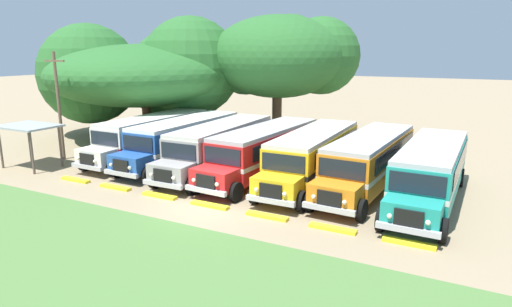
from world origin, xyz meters
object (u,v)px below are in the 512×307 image
object	(u,v)px
waiting_shelter	(29,129)
utility_pole	(59,103)
parked_bus_slot_2	(220,145)
parked_bus_slot_0	(153,134)
parked_bus_slot_3	(264,149)
parked_bus_slot_5	(369,159)
parked_bus_slot_4	(313,154)
parked_bus_slot_6	(431,170)
secondary_tree	(149,74)
parked_bus_slot_1	(184,139)
broad_shade_tree	(283,56)

from	to	relation	value
waiting_shelter	utility_pole	bearing A→B (deg)	90.85
parked_bus_slot_2	utility_pole	bearing A→B (deg)	-77.38
parked_bus_slot_0	parked_bus_slot_2	world-z (taller)	same
parked_bus_slot_3	parked_bus_slot_5	bearing A→B (deg)	96.77
parked_bus_slot_2	parked_bus_slot_5	bearing A→B (deg)	91.89
parked_bus_slot_4	parked_bus_slot_6	size ratio (longest dim) A/B	1.00
parked_bus_slot_3	parked_bus_slot_4	world-z (taller)	same
secondary_tree	utility_pole	bearing A→B (deg)	-86.74
parked_bus_slot_3	parked_bus_slot_5	size ratio (longest dim) A/B	1.00
parked_bus_slot_0	parked_bus_slot_3	bearing A→B (deg)	87.32
parked_bus_slot_3	parked_bus_slot_6	xyz separation A→B (m)	(9.27, -0.41, 0.00)
parked_bus_slot_0	parked_bus_slot_1	xyz separation A→B (m)	(2.82, -0.17, 0.00)
utility_pole	parked_bus_slot_6	bearing A→B (deg)	6.01
parked_bus_slot_2	broad_shade_tree	world-z (taller)	broad_shade_tree
waiting_shelter	parked_bus_slot_2	bearing A→B (deg)	25.16
broad_shade_tree	waiting_shelter	xyz separation A→B (m)	(-10.32, -15.85, -4.34)
parked_bus_slot_1	parked_bus_slot_3	xyz separation A→B (m)	(6.10, -0.35, 0.00)
parked_bus_slot_3	broad_shade_tree	bearing A→B (deg)	-158.05
utility_pole	waiting_shelter	world-z (taller)	utility_pole
waiting_shelter	parked_bus_slot_3	bearing A→B (deg)	20.78
parked_bus_slot_2	parked_bus_slot_1	bearing A→B (deg)	-100.37
parked_bus_slot_3	utility_pole	size ratio (longest dim) A/B	1.52
parked_bus_slot_2	parked_bus_slot_6	xyz separation A→B (m)	(12.26, -0.26, 0.00)
parked_bus_slot_4	waiting_shelter	distance (m)	17.74
parked_bus_slot_6	secondary_tree	bearing A→B (deg)	-105.93
parked_bus_slot_5	parked_bus_slot_6	bearing A→B (deg)	79.65
parked_bus_slot_1	broad_shade_tree	bearing A→B (deg)	166.74
secondary_tree	parked_bus_slot_5	bearing A→B (deg)	-17.72
parked_bus_slot_4	parked_bus_slot_5	world-z (taller)	same
parked_bus_slot_0	parked_bus_slot_6	world-z (taller)	same
parked_bus_slot_4	utility_pole	xyz separation A→B (m)	(-16.91, -3.00, 2.26)
parked_bus_slot_2	utility_pole	distance (m)	11.48
parked_bus_slot_2	secondary_tree	bearing A→B (deg)	-122.93
parked_bus_slot_0	parked_bus_slot_6	bearing A→B (deg)	87.72
parked_bus_slot_5	waiting_shelter	bearing A→B (deg)	-71.06
broad_shade_tree	utility_pole	distance (m)	17.22
broad_shade_tree	waiting_shelter	size ratio (longest dim) A/B	3.28
secondary_tree	parked_bus_slot_1	bearing A→B (deg)	-38.17
parked_bus_slot_3	parked_bus_slot_6	bearing A→B (deg)	90.87
broad_shade_tree	parked_bus_slot_1	bearing A→B (deg)	-104.02
parked_bus_slot_1	parked_bus_slot_3	distance (m)	6.11
parked_bus_slot_0	parked_bus_slot_1	size ratio (longest dim) A/B	1.00
waiting_shelter	parked_bus_slot_1	bearing A→B (deg)	35.85
broad_shade_tree	parked_bus_slot_5	bearing A→B (deg)	-46.72
secondary_tree	parked_bus_slot_2	bearing A→B (deg)	-31.63
parked_bus_slot_1	parked_bus_slot_6	bearing A→B (deg)	87.92
parked_bus_slot_3	waiting_shelter	world-z (taller)	parked_bus_slot_3
utility_pole	parked_bus_slot_4	bearing A→B (deg)	10.05
parked_bus_slot_0	parked_bus_slot_2	bearing A→B (deg)	84.23
parked_bus_slot_3	waiting_shelter	distance (m)	14.86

